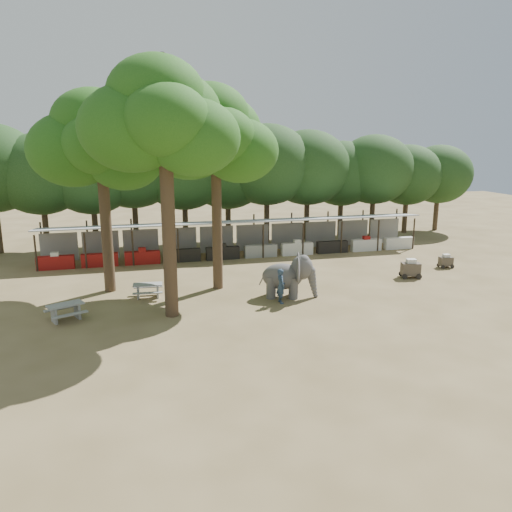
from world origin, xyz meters
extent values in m
plane|color=brown|center=(0.00, 0.00, 0.00)|extent=(100.00, 100.00, 0.00)
cube|color=#A8AAB0|center=(0.00, 14.00, 2.50)|extent=(28.00, 2.99, 0.39)
cylinder|color=#2D2319|center=(-12.60, 12.65, 1.20)|extent=(0.12, 0.12, 2.40)
cylinder|color=#2D2319|center=(-12.60, 15.35, 1.40)|extent=(0.12, 0.12, 2.80)
cube|color=maroon|center=(-12.60, 12.90, 0.45)|extent=(2.38, 0.50, 0.90)
cube|color=gray|center=(-12.60, 15.30, 1.00)|extent=(2.52, 0.12, 2.00)
cylinder|color=#2D2319|center=(-9.80, 12.65, 1.20)|extent=(0.12, 0.12, 2.40)
cylinder|color=#2D2319|center=(-9.80, 15.35, 1.40)|extent=(0.12, 0.12, 2.80)
cube|color=maroon|center=(-9.80, 12.90, 0.45)|extent=(2.38, 0.50, 0.90)
cube|color=gray|center=(-9.80, 15.30, 1.00)|extent=(2.52, 0.12, 2.00)
cylinder|color=#2D2319|center=(-7.00, 12.65, 1.20)|extent=(0.12, 0.12, 2.40)
cylinder|color=#2D2319|center=(-7.00, 15.35, 1.40)|extent=(0.12, 0.12, 2.80)
cube|color=maroon|center=(-7.00, 12.90, 0.45)|extent=(2.38, 0.50, 0.90)
cube|color=gray|center=(-7.00, 15.30, 1.00)|extent=(2.52, 0.12, 2.00)
cylinder|color=#2D2319|center=(-4.20, 12.65, 1.20)|extent=(0.12, 0.12, 2.40)
cylinder|color=#2D2319|center=(-4.20, 15.35, 1.40)|extent=(0.12, 0.12, 2.80)
cube|color=black|center=(-4.20, 12.90, 0.45)|extent=(2.38, 0.50, 0.90)
cube|color=gray|center=(-4.20, 15.30, 1.00)|extent=(2.52, 0.12, 2.00)
cylinder|color=#2D2319|center=(-1.40, 12.65, 1.20)|extent=(0.12, 0.12, 2.40)
cylinder|color=#2D2319|center=(-1.40, 15.35, 1.40)|extent=(0.12, 0.12, 2.80)
cube|color=black|center=(-1.40, 12.90, 0.45)|extent=(2.38, 0.50, 0.90)
cube|color=gray|center=(-1.40, 15.30, 1.00)|extent=(2.52, 0.12, 2.00)
cylinder|color=#2D2319|center=(1.40, 12.65, 1.20)|extent=(0.12, 0.12, 2.40)
cylinder|color=#2D2319|center=(1.40, 15.35, 1.40)|extent=(0.12, 0.12, 2.80)
cube|color=gray|center=(1.40, 12.90, 0.45)|extent=(2.38, 0.50, 0.90)
cube|color=gray|center=(1.40, 15.30, 1.00)|extent=(2.52, 0.12, 2.00)
cylinder|color=#2D2319|center=(4.20, 12.65, 1.20)|extent=(0.12, 0.12, 2.40)
cylinder|color=#2D2319|center=(4.20, 15.35, 1.40)|extent=(0.12, 0.12, 2.80)
cube|color=silver|center=(4.20, 12.90, 0.45)|extent=(2.38, 0.50, 0.90)
cube|color=gray|center=(4.20, 15.30, 1.00)|extent=(2.52, 0.12, 2.00)
cylinder|color=#2D2319|center=(7.00, 12.65, 1.20)|extent=(0.12, 0.12, 2.40)
cylinder|color=#2D2319|center=(7.00, 15.35, 1.40)|extent=(0.12, 0.12, 2.80)
cube|color=black|center=(7.00, 12.90, 0.45)|extent=(2.38, 0.50, 0.90)
cube|color=gray|center=(7.00, 15.30, 1.00)|extent=(2.52, 0.12, 2.00)
cylinder|color=#2D2319|center=(9.80, 12.65, 1.20)|extent=(0.12, 0.12, 2.40)
cylinder|color=#2D2319|center=(9.80, 15.35, 1.40)|extent=(0.12, 0.12, 2.80)
cube|color=silver|center=(9.80, 12.90, 0.45)|extent=(2.38, 0.50, 0.90)
cube|color=gray|center=(9.80, 15.30, 1.00)|extent=(2.52, 0.12, 2.00)
cylinder|color=#2D2319|center=(12.60, 12.65, 1.20)|extent=(0.12, 0.12, 2.40)
cylinder|color=#2D2319|center=(12.60, 15.35, 1.40)|extent=(0.12, 0.12, 2.80)
cube|color=silver|center=(12.60, 12.90, 0.45)|extent=(2.38, 0.50, 0.90)
cube|color=gray|center=(12.60, 15.30, 1.00)|extent=(2.52, 0.12, 2.00)
cylinder|color=#332316|center=(-9.00, 7.00, 4.60)|extent=(0.60, 0.60, 9.20)
cone|color=#332316|center=(-9.00, 7.00, 9.20)|extent=(0.57, 0.57, 2.88)
ellipsoid|color=#194912|center=(-10.40, 7.30, 7.82)|extent=(4.80, 4.80, 3.94)
ellipsoid|color=#194912|center=(-7.80, 6.40, 7.42)|extent=(4.20, 4.20, 3.44)
ellipsoid|color=#194912|center=(-8.80, 8.10, 8.42)|extent=(5.20, 5.20, 4.26)
ellipsoid|color=#194912|center=(-9.00, 5.70, 8.12)|extent=(3.80, 3.80, 3.12)
ellipsoid|color=#194912|center=(-9.30, 7.20, 9.22)|extent=(4.40, 4.40, 3.61)
cylinder|color=#332316|center=(-6.00, 2.00, 5.20)|extent=(0.64, 0.64, 10.40)
cone|color=#332316|center=(-6.00, 2.00, 10.40)|extent=(0.61, 0.61, 3.25)
ellipsoid|color=#194912|center=(-7.40, 2.30, 8.84)|extent=(4.80, 4.80, 3.94)
ellipsoid|color=#194912|center=(-4.80, 1.40, 8.44)|extent=(4.20, 4.20, 3.44)
ellipsoid|color=#194912|center=(-5.80, 3.10, 9.44)|extent=(5.20, 5.20, 4.26)
ellipsoid|color=#194912|center=(-6.00, 0.70, 9.14)|extent=(3.80, 3.80, 3.12)
ellipsoid|color=#194912|center=(-6.30, 2.20, 10.24)|extent=(4.40, 4.40, 3.61)
cylinder|color=#332316|center=(-3.00, 6.00, 4.80)|extent=(0.56, 0.56, 9.60)
cone|color=#332316|center=(-3.00, 6.00, 9.60)|extent=(0.53, 0.53, 3.00)
ellipsoid|color=#194912|center=(-4.40, 6.30, 8.16)|extent=(4.80, 4.80, 3.94)
ellipsoid|color=#194912|center=(-1.80, 5.40, 7.76)|extent=(4.20, 4.20, 3.44)
ellipsoid|color=#194912|center=(-2.80, 7.10, 8.76)|extent=(5.20, 5.20, 4.26)
ellipsoid|color=#194912|center=(-3.00, 4.70, 8.46)|extent=(3.80, 3.80, 3.12)
ellipsoid|color=#194912|center=(-3.30, 6.20, 9.56)|extent=(4.40, 4.40, 3.61)
cylinder|color=#332316|center=(-16.67, 19.00, 1.87)|extent=(0.44, 0.44, 3.74)
ellipsoid|color=black|center=(-16.67, 19.00, 5.53)|extent=(6.46, 5.95, 5.61)
cylinder|color=#332316|center=(-13.33, 19.00, 1.87)|extent=(0.44, 0.44, 3.74)
ellipsoid|color=black|center=(-13.33, 19.00, 5.53)|extent=(6.46, 5.95, 5.61)
cylinder|color=#332316|center=(-10.00, 19.00, 1.87)|extent=(0.44, 0.44, 3.74)
ellipsoid|color=black|center=(-10.00, 19.00, 5.53)|extent=(6.46, 5.95, 5.61)
cylinder|color=#332316|center=(-6.67, 19.00, 1.87)|extent=(0.44, 0.44, 3.74)
ellipsoid|color=black|center=(-6.67, 19.00, 5.53)|extent=(6.46, 5.95, 5.61)
cylinder|color=#332316|center=(-3.33, 19.00, 1.87)|extent=(0.44, 0.44, 3.74)
ellipsoid|color=black|center=(-3.33, 19.00, 5.53)|extent=(6.46, 5.95, 5.61)
cylinder|color=#332316|center=(0.00, 19.00, 1.87)|extent=(0.44, 0.44, 3.74)
ellipsoid|color=black|center=(0.00, 19.00, 5.53)|extent=(6.46, 5.95, 5.61)
cylinder|color=#332316|center=(3.33, 19.00, 1.87)|extent=(0.44, 0.44, 3.74)
ellipsoid|color=black|center=(3.33, 19.00, 5.53)|extent=(6.46, 5.95, 5.61)
cylinder|color=#332316|center=(6.67, 19.00, 1.87)|extent=(0.44, 0.44, 3.74)
ellipsoid|color=black|center=(6.67, 19.00, 5.53)|extent=(6.46, 5.95, 5.61)
cylinder|color=#332316|center=(10.00, 19.00, 1.87)|extent=(0.44, 0.44, 3.74)
ellipsoid|color=black|center=(10.00, 19.00, 5.53)|extent=(6.46, 5.95, 5.61)
cylinder|color=#332316|center=(13.33, 19.00, 1.87)|extent=(0.44, 0.44, 3.74)
ellipsoid|color=black|center=(13.33, 19.00, 5.53)|extent=(6.46, 5.95, 5.61)
cylinder|color=#332316|center=(16.67, 19.00, 1.87)|extent=(0.44, 0.44, 3.74)
ellipsoid|color=black|center=(16.67, 19.00, 5.53)|extent=(6.46, 5.95, 5.61)
cylinder|color=#332316|center=(20.00, 19.00, 1.87)|extent=(0.44, 0.44, 3.74)
ellipsoid|color=black|center=(20.00, 19.00, 5.53)|extent=(6.46, 5.95, 5.61)
ellipsoid|color=#444141|center=(0.09, 3.52, 1.14)|extent=(2.48, 1.92, 1.41)
cylinder|color=#444141|center=(-0.59, 3.39, 0.60)|extent=(0.64, 0.64, 1.19)
cylinder|color=#444141|center=(-0.37, 4.03, 0.60)|extent=(0.64, 0.64, 1.19)
cylinder|color=#444141|center=(0.55, 3.00, 0.60)|extent=(0.64, 0.64, 1.19)
cylinder|color=#444141|center=(0.77, 3.64, 0.60)|extent=(0.64, 0.64, 1.19)
ellipsoid|color=#444141|center=(1.07, 3.18, 1.65)|extent=(1.46, 1.31, 1.31)
ellipsoid|color=#444141|center=(0.67, 2.64, 1.68)|extent=(0.54, 1.08, 1.34)
ellipsoid|color=#444141|center=(1.09, 3.85, 1.68)|extent=(0.54, 1.08, 1.34)
cone|color=#444141|center=(1.67, 2.97, 0.74)|extent=(0.68, 0.68, 1.48)
imported|color=#26384C|center=(-0.31, 2.52, 0.92)|extent=(0.46, 0.67, 1.84)
cube|color=gray|center=(-10.91, 2.56, 0.78)|extent=(1.80, 1.37, 0.07)
cube|color=gray|center=(-11.40, 2.33, 0.38)|extent=(0.37, 0.64, 0.76)
cube|color=gray|center=(-10.41, 2.78, 0.38)|extent=(0.37, 0.64, 0.76)
cube|color=gray|center=(-10.66, 2.02, 0.46)|extent=(1.59, 0.92, 0.05)
cube|color=gray|center=(-11.16, 3.10, 0.46)|extent=(1.59, 0.92, 0.05)
cube|color=gray|center=(-6.99, 5.17, 0.74)|extent=(1.60, 0.84, 0.06)
cube|color=gray|center=(-7.51, 5.21, 0.36)|extent=(0.15, 0.63, 0.72)
cube|color=gray|center=(-6.48, 5.13, 0.36)|extent=(0.15, 0.63, 0.72)
cube|color=gray|center=(-7.03, 4.60, 0.43)|extent=(1.56, 0.38, 0.05)
cube|color=gray|center=(-6.95, 5.73, 0.43)|extent=(1.56, 0.38, 0.05)
cube|color=#3B332A|center=(8.92, 5.16, 0.55)|extent=(1.24, 0.93, 0.78)
cylinder|color=black|center=(8.39, 4.92, 0.17)|extent=(0.34, 0.15, 0.33)
cylinder|color=black|center=(9.25, 4.70, 0.17)|extent=(0.34, 0.15, 0.33)
cylinder|color=black|center=(8.58, 5.63, 0.17)|extent=(0.34, 0.15, 0.33)
cylinder|color=black|center=(9.44, 5.40, 0.17)|extent=(0.34, 0.15, 0.33)
cube|color=silver|center=(8.92, 5.16, 1.05)|extent=(0.65, 0.57, 0.28)
cube|color=#3B332A|center=(12.57, 6.81, 0.43)|extent=(0.89, 0.58, 0.60)
cylinder|color=black|center=(12.21, 6.56, 0.13)|extent=(0.26, 0.07, 0.26)
cylinder|color=black|center=(12.89, 6.51, 0.13)|extent=(0.26, 0.07, 0.26)
cylinder|color=black|center=(12.25, 7.12, 0.13)|extent=(0.26, 0.07, 0.26)
cylinder|color=black|center=(12.93, 7.07, 0.13)|extent=(0.26, 0.07, 0.26)
cube|color=silver|center=(12.57, 6.81, 0.81)|extent=(0.45, 0.37, 0.21)
camera|label=1|loc=(-7.83, -21.25, 8.33)|focal=35.00mm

